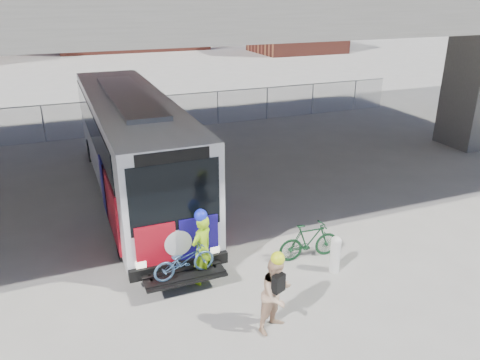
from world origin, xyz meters
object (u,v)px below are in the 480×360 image
bollard (335,253)px  cyclist_tan (277,293)px  bike_parked (309,241)px  bus (132,138)px  cyclist_hivis (202,248)px

bollard → cyclist_tan: (-2.43, -1.46, 0.35)m
bike_parked → cyclist_tan: bearing=141.0°
bus → bike_parked: (3.60, -6.34, -1.58)m
cyclist_tan → bike_parked: cyclist_tan is taller
bus → cyclist_hivis: bus is taller
bus → cyclist_tan: bearing=-80.3°
bus → cyclist_hivis: bearing=-85.2°
cyclist_hivis → bike_parked: 3.10m
bollard → bus: bearing=118.6°
bus → bike_parked: bearing=-60.4°
cyclist_hivis → bollard: bearing=134.1°
cyclist_hivis → bus: bearing=-117.3°
bus → cyclist_tan: (1.48, -8.62, -1.21)m
cyclist_tan → bike_parked: bearing=24.0°
bollard → bike_parked: (-0.31, 0.83, -0.03)m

